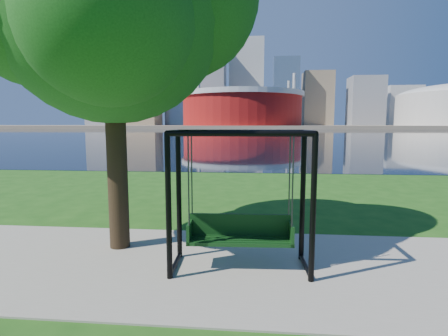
# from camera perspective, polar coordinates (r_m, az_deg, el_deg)

# --- Properties ---
(ground) EXTENTS (900.00, 900.00, 0.00)m
(ground) POSITION_cam_1_polar(r_m,az_deg,el_deg) (7.11, -0.24, -14.20)
(ground) COLOR #1E5114
(ground) RESTS_ON ground
(path) EXTENTS (120.00, 4.00, 0.03)m
(path) POSITION_cam_1_polar(r_m,az_deg,el_deg) (6.65, -0.68, -15.64)
(path) COLOR #9E937F
(path) RESTS_ON ground
(river) EXTENTS (900.00, 180.00, 0.02)m
(river) POSITION_cam_1_polar(r_m,az_deg,el_deg) (108.63, 5.11, 5.71)
(river) COLOR black
(river) RESTS_ON ground
(far_bank) EXTENTS (900.00, 228.00, 2.00)m
(far_bank) POSITION_cam_1_polar(r_m,az_deg,el_deg) (312.60, 5.35, 6.77)
(far_bank) COLOR #937F60
(far_bank) RESTS_ON ground
(stadium) EXTENTS (83.00, 83.00, 32.00)m
(stadium) POSITION_cam_1_polar(r_m,az_deg,el_deg) (242.11, 2.95, 9.84)
(stadium) COLOR maroon
(stadium) RESTS_ON far_bank
(skyline) EXTENTS (392.00, 66.00, 96.50)m
(skyline) POSITION_cam_1_polar(r_m,az_deg,el_deg) (327.72, 4.67, 12.90)
(skyline) COLOR gray
(skyline) RESTS_ON far_bank
(swing) EXTENTS (2.48, 1.16, 2.49)m
(swing) POSITION_cam_1_polar(r_m,az_deg,el_deg) (6.19, 2.66, -5.78)
(swing) COLOR black
(swing) RESTS_ON ground
(park_tree) EXTENTS (5.75, 5.19, 7.14)m
(park_tree) POSITION_cam_1_polar(r_m,az_deg,el_deg) (7.87, -18.18, 24.31)
(park_tree) COLOR black
(park_tree) RESTS_ON ground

